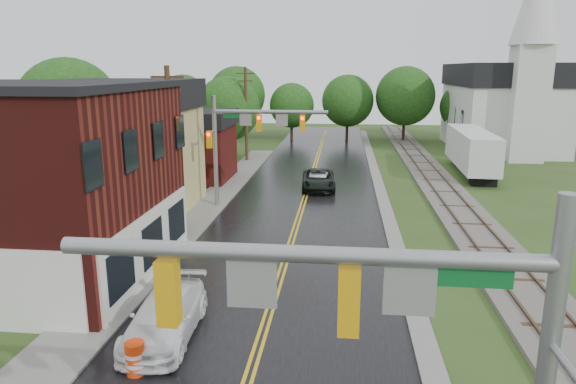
% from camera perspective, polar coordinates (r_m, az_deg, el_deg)
% --- Properties ---
extents(main_road, '(10.00, 90.00, 0.02)m').
position_cam_1_polar(main_road, '(36.18, 1.91, -0.59)').
color(main_road, black).
rests_on(main_road, ground).
extents(curb_right, '(0.80, 70.00, 0.12)m').
position_cam_1_polar(curb_right, '(41.05, 9.98, 0.91)').
color(curb_right, gray).
rests_on(curb_right, ground).
extents(sidewalk_left, '(2.40, 50.00, 0.12)m').
position_cam_1_polar(sidewalk_left, '(32.47, -9.75, -2.43)').
color(sidewalk_left, gray).
rests_on(sidewalk_left, ground).
extents(yellow_house, '(8.00, 7.00, 6.40)m').
position_cam_1_polar(yellow_house, '(34.30, -17.26, 3.49)').
color(yellow_house, tan).
rests_on(yellow_house, ground).
extents(darkred_building, '(7.00, 6.00, 4.40)m').
position_cam_1_polar(darkred_building, '(42.45, -11.16, 4.30)').
color(darkred_building, '#3F0F0C').
rests_on(darkred_building, ground).
extents(church, '(10.40, 18.40, 20.00)m').
position_cam_1_polar(church, '(61.33, 23.03, 9.68)').
color(church, silver).
rests_on(church, ground).
extents(railroad, '(3.20, 80.00, 0.30)m').
position_cam_1_polar(railroad, '(41.60, 16.32, 0.88)').
color(railroad, '#59544C').
rests_on(railroad, ground).
extents(traffic_signal_near, '(7.34, 0.30, 7.20)m').
position_cam_1_polar(traffic_signal_near, '(8.03, 12.24, -15.42)').
color(traffic_signal_near, gray).
rests_on(traffic_signal_near, ground).
extents(traffic_signal_far, '(7.34, 0.43, 7.20)m').
position_cam_1_polar(traffic_signal_far, '(32.79, -4.52, 6.75)').
color(traffic_signal_far, gray).
rests_on(traffic_signal_far, ground).
extents(utility_pole_b, '(1.80, 0.28, 9.00)m').
position_cam_1_polar(utility_pole_b, '(28.87, -12.89, 5.03)').
color(utility_pole_b, '#382616').
rests_on(utility_pole_b, ground).
extents(utility_pole_c, '(1.80, 0.28, 9.00)m').
position_cam_1_polar(utility_pole_c, '(50.05, -4.69, 8.78)').
color(utility_pole_c, '#382616').
rests_on(utility_pole_c, ground).
extents(tree_left_b, '(7.60, 7.60, 9.69)m').
position_cam_1_polar(tree_left_b, '(42.28, -22.97, 8.26)').
color(tree_left_b, black).
rests_on(tree_left_b, ground).
extents(tree_left_c, '(6.00, 6.00, 7.65)m').
position_cam_1_polar(tree_left_c, '(48.00, -13.99, 7.98)').
color(tree_left_c, black).
rests_on(tree_left_c, ground).
extents(tree_left_e, '(6.40, 6.40, 8.16)m').
position_cam_1_polar(tree_left_e, '(52.31, -6.53, 9.05)').
color(tree_left_e, black).
rests_on(tree_left_e, ground).
extents(suv_dark, '(2.74, 5.36, 1.45)m').
position_cam_1_polar(suv_dark, '(38.51, 3.40, 1.37)').
color(suv_dark, black).
rests_on(suv_dark, ground).
extents(sedan_silver, '(1.64, 3.79, 1.21)m').
position_cam_1_polar(sedan_silver, '(38.65, 3.41, 1.23)').
color(sedan_silver, silver).
rests_on(sedan_silver, ground).
extents(pickup_white, '(2.24, 5.10, 1.46)m').
position_cam_1_polar(pickup_white, '(18.16, -13.44, -13.32)').
color(pickup_white, white).
rests_on(pickup_white, ground).
extents(semi_trailer, '(3.03, 11.80, 3.73)m').
position_cam_1_polar(semi_trailer, '(46.40, 19.74, 4.56)').
color(semi_trailer, black).
rests_on(semi_trailer, ground).
extents(construction_barrel, '(0.69, 0.69, 1.02)m').
position_cam_1_polar(construction_barrel, '(16.51, -16.61, -17.30)').
color(construction_barrel, '#EA380A').
rests_on(construction_barrel, ground).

